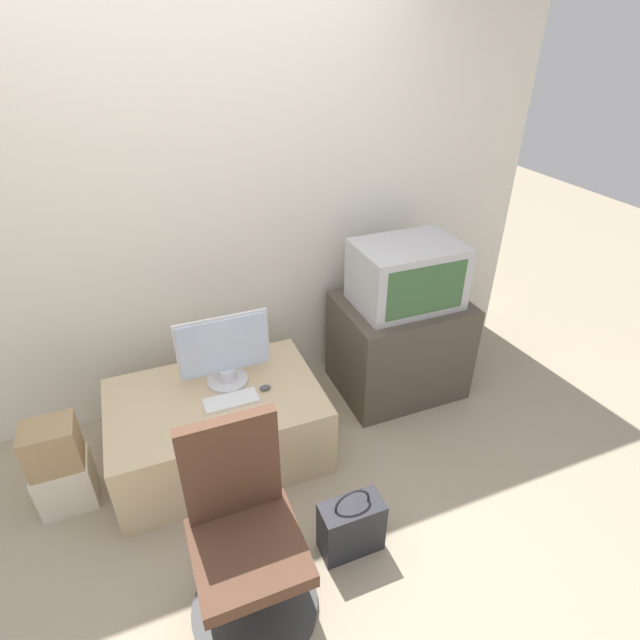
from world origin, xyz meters
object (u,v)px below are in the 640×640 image
at_px(mouse, 265,388).
at_px(cardboard_box_lower, 66,483).
at_px(main_monitor, 224,352).
at_px(handbag, 351,526).
at_px(crt_tv, 407,275).
at_px(office_chair, 246,544).
at_px(keyboard, 231,401).

bearing_deg(mouse, cardboard_box_lower, 179.38).
xyz_separation_m(main_monitor, handbag, (0.35, -0.93, -0.48)).
bearing_deg(crt_tv, mouse, -167.22).
bearing_deg(office_chair, handbag, 6.32).
distance_m(office_chair, cardboard_box_lower, 1.16).
relative_size(main_monitor, cardboard_box_lower, 1.82).
relative_size(office_chair, handbag, 2.32).
relative_size(main_monitor, crt_tv, 0.81).
relative_size(crt_tv, handbag, 1.56).
bearing_deg(office_chair, keyboard, 80.57).
bearing_deg(main_monitor, crt_tv, 3.68).
bearing_deg(keyboard, mouse, 8.02).
xyz_separation_m(keyboard, office_chair, (-0.13, -0.81, -0.07)).
bearing_deg(office_chair, main_monitor, 80.95).
bearing_deg(office_chair, mouse, 68.30).
xyz_separation_m(mouse, handbag, (0.17, -0.78, -0.30)).
bearing_deg(main_monitor, mouse, -40.21).
relative_size(mouse, office_chair, 0.07).
distance_m(main_monitor, keyboard, 0.26).
distance_m(crt_tv, handbag, 1.47).
xyz_separation_m(office_chair, cardboard_box_lower, (-0.75, 0.85, -0.23)).
bearing_deg(mouse, handbag, -77.41).
height_order(main_monitor, keyboard, main_monitor).
xyz_separation_m(keyboard, handbag, (0.37, -0.75, -0.29)).
height_order(keyboard, cardboard_box_lower, keyboard).
bearing_deg(main_monitor, cardboard_box_lower, -171.44).
distance_m(keyboard, handbag, 0.89).
xyz_separation_m(cardboard_box_lower, handbag, (1.26, -0.79, 0.01)).
distance_m(mouse, office_chair, 0.90).
bearing_deg(office_chair, cardboard_box_lower, 131.65).
bearing_deg(mouse, keyboard, -171.98).
height_order(mouse, handbag, mouse).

